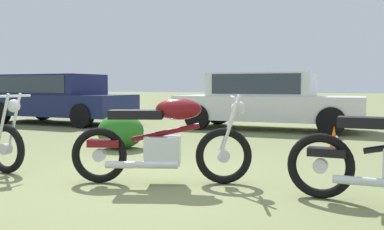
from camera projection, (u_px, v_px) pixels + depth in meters
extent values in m
plane|color=olive|center=(151.00, 183.00, 4.80)|extent=(120.00, 120.00, 0.00)
torus|color=black|center=(6.00, 149.00, 5.33)|extent=(0.63, 0.13, 0.62)
cylinder|color=silver|center=(6.00, 149.00, 5.33)|extent=(0.15, 0.11, 0.14)
cylinder|color=silver|center=(14.00, 122.00, 5.36)|extent=(0.27, 0.06, 0.74)
cylinder|color=silver|center=(2.00, 123.00, 5.19)|extent=(0.27, 0.06, 0.74)
cylinder|color=silver|center=(10.00, 96.00, 5.24)|extent=(0.08, 0.64, 0.03)
sphere|color=silver|center=(14.00, 106.00, 5.22)|extent=(0.17, 0.17, 0.16)
torus|color=black|center=(224.00, 156.00, 4.76)|extent=(0.63, 0.30, 0.64)
torus|color=black|center=(99.00, 155.00, 4.80)|extent=(0.63, 0.30, 0.64)
cylinder|color=silver|center=(224.00, 156.00, 4.76)|extent=(0.17, 0.14, 0.14)
cylinder|color=silver|center=(99.00, 155.00, 4.80)|extent=(0.17, 0.14, 0.14)
cylinder|color=silver|center=(229.00, 126.00, 4.82)|extent=(0.27, 0.12, 0.74)
cylinder|color=silver|center=(230.00, 128.00, 4.64)|extent=(0.27, 0.12, 0.74)
cube|color=silver|center=(163.00, 150.00, 4.78)|extent=(0.48, 0.42, 0.32)
cylinder|color=maroon|center=(165.00, 133.00, 4.76)|extent=(0.75, 0.31, 0.22)
ellipsoid|color=maroon|center=(179.00, 109.00, 4.74)|extent=(0.58, 0.42, 0.24)
cube|color=black|center=(136.00, 114.00, 4.76)|extent=(0.65, 0.43, 0.10)
cube|color=maroon|center=(104.00, 143.00, 4.79)|extent=(0.40, 0.29, 0.08)
cylinder|color=silver|center=(233.00, 97.00, 4.71)|extent=(0.24, 0.61, 0.03)
sphere|color=silver|center=(238.00, 108.00, 4.71)|extent=(0.20, 0.20, 0.16)
cylinder|color=silver|center=(142.00, 165.00, 4.63)|extent=(0.78, 0.34, 0.08)
torus|color=black|center=(320.00, 166.00, 4.14)|extent=(0.65, 0.12, 0.65)
cylinder|color=silver|center=(320.00, 166.00, 4.14)|extent=(0.15, 0.11, 0.14)
cube|color=black|center=(372.00, 123.00, 3.92)|extent=(0.61, 0.27, 0.10)
cube|color=black|center=(327.00, 152.00, 4.11)|extent=(0.37, 0.20, 0.08)
cylinder|color=silver|center=(379.00, 183.00, 3.78)|extent=(0.80, 0.12, 0.08)
cube|color=#161E4C|center=(60.00, 105.00, 12.35)|extent=(4.44, 2.03, 0.60)
cube|color=#161E4C|center=(49.00, 85.00, 12.47)|extent=(3.13, 1.78, 0.60)
cube|color=#2D3842|center=(49.00, 84.00, 12.47)|extent=(2.68, 1.79, 0.48)
cylinder|color=black|center=(119.00, 112.00, 12.51)|extent=(0.65, 0.26, 0.64)
cylinder|color=black|center=(82.00, 116.00, 10.99)|extent=(0.65, 0.26, 0.64)
cylinder|color=black|center=(43.00, 110.00, 13.73)|extent=(0.65, 0.26, 0.64)
cylinder|color=black|center=(0.00, 113.00, 12.22)|extent=(0.65, 0.26, 0.64)
cube|color=silver|center=(268.00, 108.00, 10.67)|extent=(4.65, 1.84, 0.60)
cube|color=silver|center=(262.00, 85.00, 10.69)|extent=(2.58, 1.61, 0.60)
cube|color=#2D3842|center=(262.00, 84.00, 10.69)|extent=(2.20, 1.63, 0.48)
cylinder|color=black|center=(337.00, 116.00, 10.79)|extent=(0.65, 0.24, 0.64)
cylinder|color=black|center=(331.00, 121.00, 9.33)|extent=(0.65, 0.24, 0.64)
cylinder|color=black|center=(219.00, 113.00, 12.04)|extent=(0.65, 0.24, 0.64)
cylinder|color=black|center=(198.00, 117.00, 10.59)|extent=(0.65, 0.24, 0.64)
cone|color=#EA590F|center=(334.00, 140.00, 6.89)|extent=(0.18, 0.18, 0.45)
cube|color=black|center=(334.00, 152.00, 6.91)|extent=(0.25, 0.25, 0.03)
cylinder|color=white|center=(334.00, 138.00, 6.89)|extent=(0.12, 0.12, 0.07)
ellipsoid|color=#23671E|center=(121.00, 131.00, 7.42)|extent=(0.81, 0.82, 0.61)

